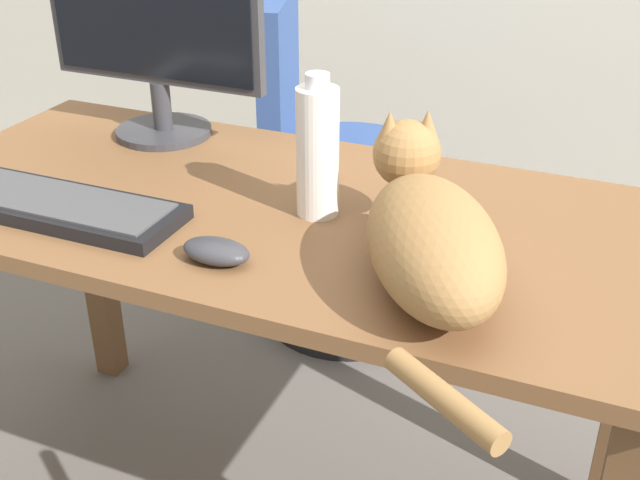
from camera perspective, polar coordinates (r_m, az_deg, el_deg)
name	(u,v)px	position (r m, az deg, el deg)	size (l,w,h in m)	color
desk	(275,261)	(1.46, -3.25, -1.52)	(1.39, 0.65, 0.74)	brown
office_chair	(330,191)	(2.24, 0.71, 3.49)	(0.50, 0.48, 0.93)	black
monitor	(153,27)	(1.68, -11.78, 14.60)	(0.48, 0.20, 0.41)	#333338
keyboard	(59,206)	(1.43, -18.10, 2.32)	(0.44, 0.15, 0.03)	black
cat	(430,234)	(1.14, 7.82, 0.46)	(0.33, 0.55, 0.20)	olive
computer_mouse	(216,251)	(1.23, -7.41, -0.79)	(0.11, 0.06, 0.04)	#333338
water_bottle	(318,150)	(1.33, -0.12, 6.42)	(0.07, 0.07, 0.24)	silver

